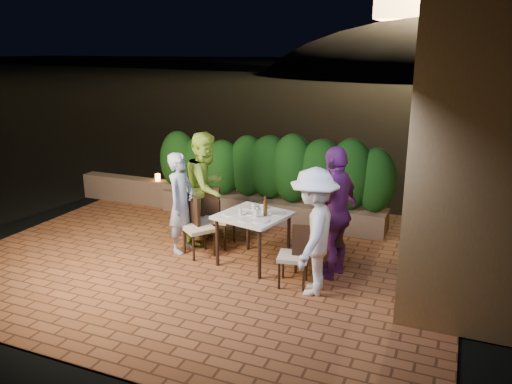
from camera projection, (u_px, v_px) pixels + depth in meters
The scene contains 31 objects.
ground at pixel (198, 268), 7.15m from camera, with size 400.00×400.00×0.00m, color black.
terrace_floor at pixel (214, 259), 7.61m from camera, with size 7.00×6.00×0.15m, color brown.
building_wall at pixel (491, 87), 6.90m from camera, with size 1.60×5.00×5.00m, color olive.
window_pane at pixel (426, 125), 6.88m from camera, with size 0.08×1.00×1.40m, color black.
window_frame at pixel (425, 125), 6.89m from camera, with size 0.06×1.15×1.55m, color black.
planter at pixel (269, 209), 9.06m from camera, with size 4.20×0.55×0.40m, color brown.
hedge at pixel (269, 169), 8.85m from camera, with size 4.00×0.70×1.10m, color #123C11, non-canonical shape.
parapet at pixel (132, 190), 10.16m from camera, with size 2.20×0.30×0.50m, color brown.
hill at pixel (454, 109), 60.73m from camera, with size 52.00×40.00×22.00m, color black.
dining_table at pixel (253, 239), 7.18m from camera, with size 0.89×0.89×0.75m, color white, non-canonical shape.
plate_nw at pixel (231, 214), 7.05m from camera, with size 0.23×0.23×0.01m, color white.
plate_sw at pixel (246, 207), 7.37m from camera, with size 0.21×0.21×0.01m, color white.
plate_ne at pixel (260, 221), 6.79m from camera, with size 0.24×0.24×0.01m, color white.
plate_se at pixel (277, 213), 7.10m from camera, with size 0.22×0.22×0.01m, color white.
plate_centre at pixel (253, 213), 7.09m from camera, with size 0.21×0.21×0.01m, color white.
plate_front at pixel (245, 220), 6.80m from camera, with size 0.20×0.20×0.01m, color white.
glass_nw at pixel (240, 212), 7.01m from camera, with size 0.06×0.06×0.10m, color silver.
glass_sw at pixel (254, 207), 7.23m from camera, with size 0.06×0.06×0.11m, color silver.
glass_ne at pixel (256, 213), 6.92m from camera, with size 0.07×0.07×0.12m, color silver.
glass_se at pixel (264, 210), 7.10m from camera, with size 0.06×0.06×0.10m, color silver.
beer_bottle at pixel (265, 206), 6.97m from camera, with size 0.05×0.05×0.28m, color #492E0C, non-canonical shape.
bowl at pixel (262, 207), 7.33m from camera, with size 0.15×0.15×0.04m, color white.
chair_left_front at pixel (199, 227), 7.45m from camera, with size 0.41×0.41×0.89m, color black, non-canonical shape.
chair_left_back at pixel (219, 216), 7.83m from camera, with size 0.44×0.44×0.94m, color black, non-canonical shape.
chair_right_front at pixel (293, 255), 6.49m from camera, with size 0.39×0.39×0.84m, color black, non-canonical shape.
chair_right_back at pixel (314, 240), 6.88m from camera, with size 0.44×0.44×0.94m, color black, non-canonical shape.
diner_blue at pixel (181, 203), 7.53m from camera, with size 0.56×0.37×1.54m, color #A5B5D4.
diner_green at pixel (206, 187), 7.93m from camera, with size 0.86×0.67×1.77m, color #AEE146.
diner_white at pixel (314, 232), 6.19m from camera, with size 1.05×0.60×1.63m, color white.
diner_purple at pixel (335, 213), 6.65m from camera, with size 1.06×0.44×1.81m, color #6A2776.
parapet_lamp at pixel (158, 177), 9.83m from camera, with size 0.10×0.10×0.14m, color orange.
Camera 1 is at (3.31, -5.75, 3.00)m, focal length 35.00 mm.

